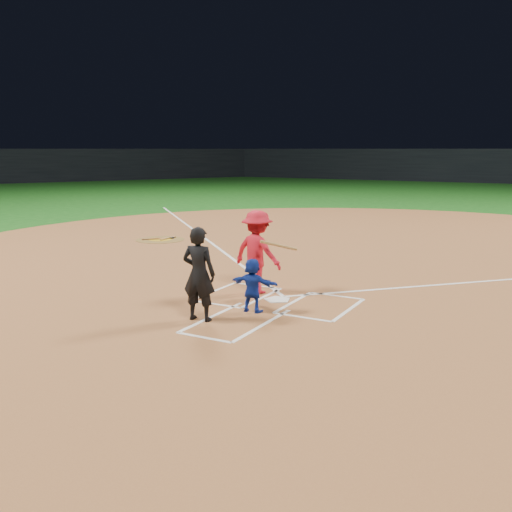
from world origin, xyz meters
The scene contains 13 objects.
ground centered at (0.00, 0.00, 0.00)m, with size 120.00×120.00×0.00m, color #134C13.
home_plate_dirt centered at (0.00, 6.00, 0.01)m, with size 28.00×28.00×0.01m, color brown.
stadium_wall_far centered at (0.00, 48.00, 1.60)m, with size 80.00×1.20×3.20m, color black.
home_plate centered at (0.00, 0.00, 0.02)m, with size 0.60×0.60×0.02m, color white.
on_deck_circle centered at (-7.26, 5.32, 0.02)m, with size 1.70×1.70×0.01m, color brown.
on_deck_logo centered at (-7.26, 5.32, 0.02)m, with size 0.80×0.80×0.00m, color gold.
on_deck_bat_a centered at (-7.11, 5.57, 0.05)m, with size 0.06×0.06×0.84m, color #A0713A.
on_deck_bat_b centered at (-7.46, 5.22, 0.05)m, with size 0.06×0.06×0.84m, color brown.
bat_weight_donut centered at (-7.06, 5.72, 0.05)m, with size 0.19×0.19×0.05m, color black.
catcher centered at (-0.04, -1.02, 0.55)m, with size 0.99×0.32×1.07m, color #132FA0.
umpire centered at (-0.64, -1.98, 0.89)m, with size 0.64×0.42×1.76m, color black.
chalk_markings centered at (0.00, 5.29, 0.01)m, with size 28.35×17.32×0.01m.
batter_at_plate centered at (-0.68, 0.35, 0.93)m, with size 1.54×0.92×1.83m.
Camera 1 is at (5.19, -10.49, 3.16)m, focal length 40.00 mm.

